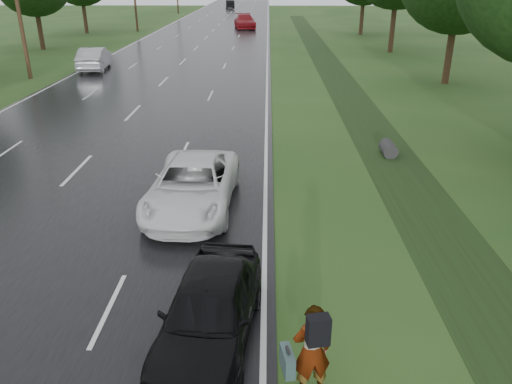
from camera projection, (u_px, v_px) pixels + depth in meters
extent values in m
cube|color=black|center=(203.00, 42.00, 51.71)|extent=(14.00, 180.00, 0.04)
cube|color=silver|center=(268.00, 42.00, 51.56)|extent=(0.12, 180.00, 0.01)
cube|color=silver|center=(138.00, 41.00, 51.85)|extent=(0.12, 180.00, 0.01)
cube|color=silver|center=(203.00, 41.00, 51.70)|extent=(0.12, 180.00, 0.01)
cube|color=black|center=(350.00, 97.00, 28.59)|extent=(2.20, 120.00, 0.01)
cylinder|color=#2D2D2D|center=(388.00, 149.00, 19.33)|extent=(0.56, 1.00, 0.56)
cylinder|color=#3D2819|center=(449.00, 55.00, 31.40)|extent=(0.44, 0.44, 3.52)
cylinder|color=#3D2819|center=(392.00, 28.00, 44.10)|extent=(0.44, 0.44, 4.16)
cylinder|color=#3D2819|center=(362.00, 18.00, 57.02)|extent=(0.44, 0.44, 3.68)
cylinder|color=#3D2819|center=(40.00, 31.00, 45.85)|extent=(0.44, 0.44, 3.36)
cylinder|color=#3D2819|center=(85.00, 17.00, 58.65)|extent=(0.44, 0.44, 3.52)
imported|color=#A5998C|center=(312.00, 351.00, 8.06)|extent=(0.71, 0.54, 1.76)
cube|color=black|center=(318.00, 330.00, 7.57)|extent=(0.39, 0.28, 0.49)
cube|color=#354D4C|center=(287.00, 361.00, 8.17)|extent=(0.26, 0.52, 0.40)
cube|color=black|center=(288.00, 350.00, 8.08)|extent=(0.08, 0.17, 0.04)
imported|color=white|center=(193.00, 185.00, 14.70)|extent=(2.56, 5.23, 1.43)
imported|color=black|center=(209.00, 310.00, 9.27)|extent=(2.08, 4.26, 1.40)
imported|color=#999BA1|center=(94.00, 59.00, 36.13)|extent=(2.25, 5.02, 1.60)
imported|color=maroon|center=(245.00, 21.00, 63.75)|extent=(3.24, 6.22, 1.72)
imported|color=black|center=(230.00, 4.00, 101.08)|extent=(2.20, 4.95, 1.58)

